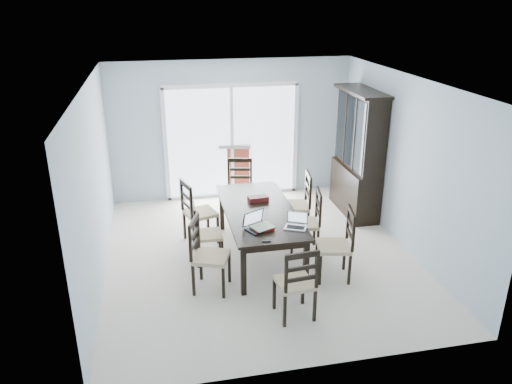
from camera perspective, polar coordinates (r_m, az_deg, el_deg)
floor at (r=7.60m, az=0.36°, el=-7.19°), size 5.00×5.00×0.00m
ceiling at (r=6.74m, az=0.41°, el=12.54°), size 5.00×5.00×0.00m
back_wall at (r=9.42m, az=-2.82°, el=7.09°), size 4.50×0.02×2.60m
wall_left at (r=6.98m, az=-17.99°, el=0.72°), size 0.02×5.00×2.60m
wall_right at (r=7.83m, az=16.73°, el=3.11°), size 0.02×5.00×2.60m
balcony at (r=10.77m, az=-3.52°, el=1.45°), size 4.50×2.00×0.10m
railing at (r=11.53m, az=-4.32°, el=5.93°), size 4.50×0.06×1.10m
dining_table at (r=7.30m, az=0.37°, el=-2.56°), size 1.00×2.20×0.75m
china_hutch at (r=8.87m, az=11.58°, el=4.20°), size 0.50×1.38×2.20m
sliding_door at (r=9.45m, az=-2.77°, el=5.81°), size 2.52×0.05×2.18m
chair_left_near at (r=6.55m, az=-6.04°, el=-6.26°), size 0.57×0.57×1.17m
chair_left_mid at (r=7.23m, az=-6.19°, el=-4.03°), size 0.41×0.40×1.04m
chair_left_far at (r=7.76m, az=-7.11°, el=-1.57°), size 0.57×0.56×1.19m
chair_right_near at (r=6.86m, az=9.75°, el=-5.09°), size 0.53×0.52×1.17m
chair_right_mid at (r=7.50m, az=6.27°, el=-2.61°), size 0.51×0.50×1.14m
chair_right_far at (r=8.02m, az=5.12°, el=-0.62°), size 0.53×0.52×1.21m
chair_end_near at (r=5.94m, az=4.82°, el=-9.64°), size 0.46×0.47×1.12m
chair_end_far at (r=8.76m, az=-1.86°, el=1.23°), size 0.52×0.53×1.16m
laptop_dark at (r=6.65m, az=0.42°, el=-3.86°), size 0.41×0.37×0.23m
laptop_silver at (r=6.71m, az=4.56°, el=-3.75°), size 0.35×0.31×0.20m
book_stack at (r=6.65m, az=0.75°, el=-4.13°), size 0.35×0.32×0.05m
cell_phone at (r=6.36m, az=1.18°, el=-5.59°), size 0.12×0.06×0.01m
game_box at (r=7.55m, az=0.24°, el=-0.77°), size 0.32×0.18×0.08m
hot_tub at (r=10.43m, az=-6.10°, el=3.93°), size 2.22×2.05×1.01m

